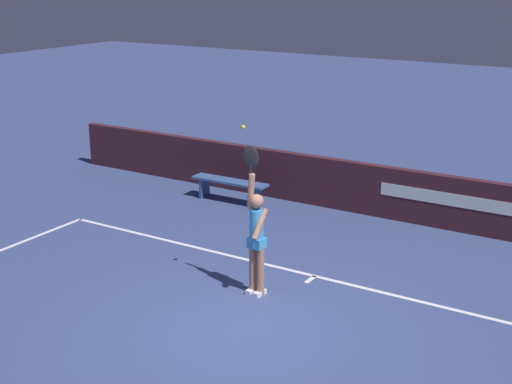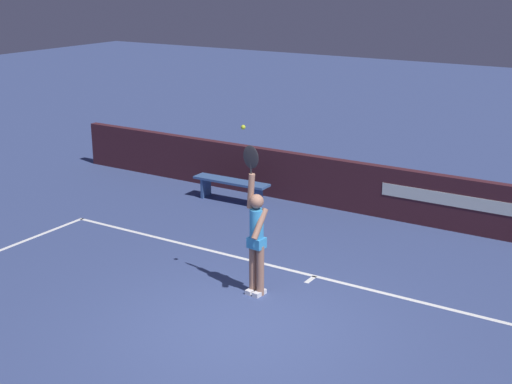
{
  "view_description": "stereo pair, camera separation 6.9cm",
  "coord_description": "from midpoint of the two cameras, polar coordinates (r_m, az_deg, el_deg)",
  "views": [
    {
      "loc": [
        4.73,
        -7.36,
        4.71
      ],
      "look_at": [
        -0.6,
        1.28,
        1.54
      ],
      "focal_mm": 50.09,
      "sensor_mm": 36.0,
      "label": 1
    },
    {
      "loc": [
        4.79,
        -7.32,
        4.71
      ],
      "look_at": [
        -0.6,
        1.28,
        1.54
      ],
      "focal_mm": 50.09,
      "sensor_mm": 36.0,
      "label": 2
    }
  ],
  "objects": [
    {
      "name": "tennis_ball",
      "position": [
        10.26,
        -0.84,
        5.2
      ],
      "size": [
        0.07,
        0.07,
        0.07
      ],
      "color": "#CFE730"
    },
    {
      "name": "back_wall",
      "position": [
        14.22,
        11.08,
        -0.12
      ],
      "size": [
        15.99,
        0.19,
        1.04
      ],
      "color": "#3F1C23",
      "rests_on": "ground"
    },
    {
      "name": "courtside_bench_near",
      "position": [
        15.05,
        -1.87,
        0.57
      ],
      "size": [
        1.73,
        0.39,
        0.47
      ],
      "color": "#38588E",
      "rests_on": "ground"
    },
    {
      "name": "ground_plane",
      "position": [
        9.93,
        -0.8,
        -10.95
      ],
      "size": [
        60.0,
        60.0,
        0.0
      ],
      "primitive_type": "plane",
      "color": "#374778"
    },
    {
      "name": "court_lines",
      "position": [
        9.37,
        -3.43,
        -12.82
      ],
      "size": [
        10.47,
        5.89,
        0.0
      ],
      "color": "white",
      "rests_on": "ground"
    },
    {
      "name": "tennis_player",
      "position": [
        10.58,
        0.2,
        -3.48
      ],
      "size": [
        0.42,
        0.36,
        2.31
      ],
      "color": "#9E6E58",
      "rests_on": "ground"
    }
  ]
}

